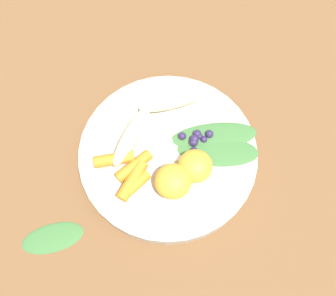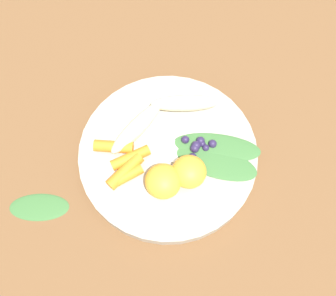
{
  "view_description": "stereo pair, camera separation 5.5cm",
  "coord_description": "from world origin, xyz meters",
  "px_view_note": "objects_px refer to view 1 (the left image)",
  "views": [
    {
      "loc": [
        -0.16,
        0.16,
        0.54
      ],
      "look_at": [
        0.0,
        0.0,
        0.04
      ],
      "focal_mm": 38.12,
      "sensor_mm": 36.0,
      "label": 1
    },
    {
      "loc": [
        -0.19,
        0.11,
        0.54
      ],
      "look_at": [
        0.0,
        0.0,
        0.04
      ],
      "focal_mm": 38.12,
      "sensor_mm": 36.0,
      "label": 2
    }
  ],
  "objects_px": {
    "banana_peeled_left": "(132,135)",
    "kale_leaf_stray": "(52,238)",
    "banana_peeled_right": "(173,101)",
    "bowl": "(168,154)",
    "orange_segment_near": "(195,166)"
  },
  "relations": [
    {
      "from": "banana_peeled_right",
      "to": "orange_segment_near",
      "type": "xyz_separation_m",
      "value": [
        -0.11,
        0.06,
        0.01
      ]
    },
    {
      "from": "banana_peeled_right",
      "to": "orange_segment_near",
      "type": "bearing_deg",
      "value": 89.36
    },
    {
      "from": "kale_leaf_stray",
      "to": "orange_segment_near",
      "type": "bearing_deg",
      "value": -169.96
    },
    {
      "from": "banana_peeled_left",
      "to": "bowl",
      "type": "bearing_deg",
      "value": 95.54
    },
    {
      "from": "orange_segment_near",
      "to": "bowl",
      "type": "bearing_deg",
      "value": 6.06
    },
    {
      "from": "banana_peeled_left",
      "to": "orange_segment_near",
      "type": "relative_size",
      "value": 2.18
    },
    {
      "from": "banana_peeled_left",
      "to": "kale_leaf_stray",
      "type": "bearing_deg",
      "value": -12.34
    },
    {
      "from": "orange_segment_near",
      "to": "kale_leaf_stray",
      "type": "height_order",
      "value": "orange_segment_near"
    },
    {
      "from": "orange_segment_near",
      "to": "banana_peeled_right",
      "type": "bearing_deg",
      "value": -28.78
    },
    {
      "from": "banana_peeled_right",
      "to": "kale_leaf_stray",
      "type": "relative_size",
      "value": 1.22
    },
    {
      "from": "banana_peeled_left",
      "to": "banana_peeled_right",
      "type": "xyz_separation_m",
      "value": [
        -0.0,
        -0.09,
        0.0
      ]
    },
    {
      "from": "kale_leaf_stray",
      "to": "banana_peeled_left",
      "type": "bearing_deg",
      "value": -142.09
    },
    {
      "from": "bowl",
      "to": "banana_peeled_left",
      "type": "distance_m",
      "value": 0.07
    },
    {
      "from": "banana_peeled_right",
      "to": "kale_leaf_stray",
      "type": "bearing_deg",
      "value": 33.38
    },
    {
      "from": "banana_peeled_right",
      "to": "orange_segment_near",
      "type": "relative_size",
      "value": 2.18
    }
  ]
}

